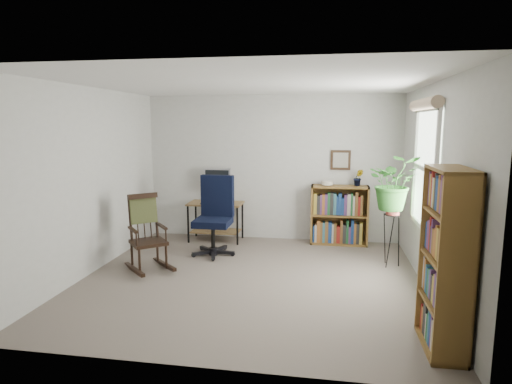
% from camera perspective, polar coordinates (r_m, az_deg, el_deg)
% --- Properties ---
extents(floor, '(4.20, 4.00, 0.00)m').
position_cam_1_polar(floor, '(5.48, -0.70, -11.57)').
color(floor, slate).
rests_on(floor, ground).
extents(ceiling, '(4.20, 4.00, 0.00)m').
position_cam_1_polar(ceiling, '(5.15, -0.75, 14.29)').
color(ceiling, silver).
rests_on(ceiling, ground).
extents(wall_back, '(4.20, 0.00, 2.40)m').
position_cam_1_polar(wall_back, '(7.14, 2.10, 3.20)').
color(wall_back, beige).
rests_on(wall_back, ground).
extents(wall_front, '(4.20, 0.00, 2.40)m').
position_cam_1_polar(wall_front, '(3.26, -6.91, -3.99)').
color(wall_front, beige).
rests_on(wall_front, ground).
extents(wall_left, '(0.00, 4.00, 2.40)m').
position_cam_1_polar(wall_left, '(5.92, -21.18, 1.35)').
color(wall_left, beige).
rests_on(wall_left, ground).
extents(wall_right, '(0.00, 4.00, 2.40)m').
position_cam_1_polar(wall_right, '(5.24, 22.52, 0.34)').
color(wall_right, beige).
rests_on(wall_right, ground).
extents(window, '(0.12, 1.20, 1.50)m').
position_cam_1_polar(window, '(5.50, 21.55, 2.89)').
color(window, silver).
rests_on(window, wall_right).
extents(desk, '(0.89, 0.49, 0.64)m').
position_cam_1_polar(desk, '(7.16, -5.38, -3.95)').
color(desk, olive).
rests_on(desk, floor).
extents(monitor, '(0.46, 0.16, 0.56)m').
position_cam_1_polar(monitor, '(7.19, -5.17, 0.98)').
color(monitor, '#B6B5BA').
rests_on(monitor, desk).
extents(keyboard, '(0.40, 0.15, 0.02)m').
position_cam_1_polar(keyboard, '(6.98, -5.67, -1.49)').
color(keyboard, black).
rests_on(keyboard, desk).
extents(office_chair, '(0.69, 0.69, 1.19)m').
position_cam_1_polar(office_chair, '(6.32, -5.79, -3.17)').
color(office_chair, black).
rests_on(office_chair, floor).
extents(rocking_chair, '(0.98, 1.02, 1.03)m').
position_cam_1_polar(rocking_chair, '(5.86, -14.19, -5.21)').
color(rocking_chair, black).
rests_on(rocking_chair, floor).
extents(low_bookshelf, '(0.91, 0.30, 0.96)m').
position_cam_1_polar(low_bookshelf, '(7.02, 11.03, -3.04)').
color(low_bookshelf, brown).
rests_on(low_bookshelf, floor).
extents(tall_bookshelf, '(0.30, 0.69, 1.58)m').
position_cam_1_polar(tall_bookshelf, '(4.00, 23.98, -8.34)').
color(tall_bookshelf, brown).
rests_on(tall_bookshelf, floor).
extents(plant_stand, '(0.29, 0.29, 0.84)m').
position_cam_1_polar(plant_stand, '(6.14, 17.60, -5.61)').
color(plant_stand, black).
rests_on(plant_stand, floor).
extents(spider_plant, '(1.69, 1.88, 1.47)m').
position_cam_1_polar(spider_plant, '(5.96, 18.10, 4.60)').
color(spider_plant, '#286423').
rests_on(spider_plant, plant_stand).
extents(potted_plant_small, '(0.13, 0.24, 0.11)m').
position_cam_1_polar(potted_plant_small, '(6.96, 13.46, 1.22)').
color(potted_plant_small, '#286423').
rests_on(potted_plant_small, low_bookshelf).
extents(framed_picture, '(0.32, 0.04, 0.32)m').
position_cam_1_polar(framed_picture, '(7.04, 11.21, 4.20)').
color(framed_picture, black).
rests_on(framed_picture, wall_back).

